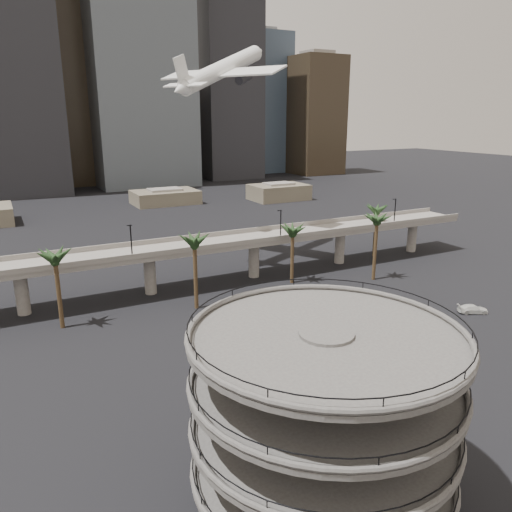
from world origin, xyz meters
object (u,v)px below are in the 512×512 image
car_b (337,337)px  airborne_jet (222,70)px  car_a (315,360)px  car_c (473,309)px  parking_ramp (324,404)px  overpass (204,249)px

car_b → airborne_jet: bearing=13.1°
car_a → airborne_jet: bearing=-9.5°
car_b → car_c: 27.25m
parking_ramp → car_b: 34.40m
parking_ramp → airborne_jet: airborne_jet is taller
airborne_jet → car_c: size_ratio=5.96×
parking_ramp → car_b: size_ratio=5.28×
overpass → airborne_jet: 39.05m
car_c → car_a: bearing=121.0°
car_b → car_a: bearing=139.5°
parking_ramp → car_a: parking_ramp is taller
overpass → airborne_jet: bearing=52.7°
airborne_jet → car_a: size_ratio=7.65×
parking_ramp → car_a: (13.87, 21.27, -9.17)m
overpass → car_a: size_ratio=33.39×
car_a → car_b: 8.33m
car_a → car_c: car_c is taller
overpass → car_b: size_ratio=30.91×
parking_ramp → car_b: (20.90, 25.75, -9.14)m
parking_ramp → airborne_jet: (24.06, 73.53, 32.02)m
parking_ramp → car_b: bearing=50.9°
overpass → airborne_jet: size_ratio=4.37×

